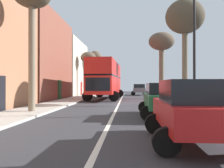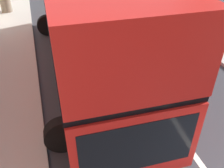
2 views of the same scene
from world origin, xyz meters
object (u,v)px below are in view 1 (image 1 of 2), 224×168
(street_tree_left_2, at_px, (95,59))
(parked_car_green_right_2, at_px, (163,98))
(street_tree_left_4, at_px, (32,1))
(street_tree_right_5, at_px, (185,19))
(street_tree_right_1, at_px, (161,44))
(parked_car_grey_right_1, at_px, (139,89))
(litter_bin_right, at_px, (212,101))
(parked_car_red_right_3, at_px, (194,108))
(double_decker_bus, at_px, (106,78))
(street_tree_left_6, at_px, (88,61))
(lamppost_right, at_px, (194,43))

(street_tree_left_2, bearing_deg, parked_car_green_right_2, -75.46)
(street_tree_left_4, bearing_deg, street_tree_right_5, 32.46)
(street_tree_left_4, bearing_deg, street_tree_right_1, 59.03)
(parked_car_grey_right_1, xyz_separation_m, street_tree_left_4, (-7.09, -24.41, 5.27))
(litter_bin_right, bearing_deg, parked_car_red_right_3, -111.86)
(street_tree_left_2, relative_size, street_tree_left_4, 0.98)
(double_decker_bus, height_order, street_tree_left_2, street_tree_left_2)
(parked_car_grey_right_1, distance_m, street_tree_left_2, 8.90)
(street_tree_right_5, bearing_deg, parked_car_green_right_2, -110.64)
(parked_car_grey_right_1, bearing_deg, street_tree_left_6, -158.27)
(double_decker_bus, relative_size, parked_car_grey_right_1, 2.59)
(street_tree_left_6, relative_size, litter_bin_right, 5.54)
(parked_car_green_right_2, xyz_separation_m, parked_car_red_right_3, (0.00, -5.60, 0.01))
(street_tree_left_2, bearing_deg, double_decker_bus, -77.20)
(street_tree_right_1, bearing_deg, parked_car_grey_right_1, 103.67)
(street_tree_left_2, distance_m, street_tree_left_4, 26.54)
(parked_car_grey_right_1, bearing_deg, street_tree_left_4, -106.19)
(parked_car_red_right_3, relative_size, street_tree_left_2, 0.56)
(street_tree_left_2, xyz_separation_m, litter_bin_right, (9.95, -26.18, -5.14))
(street_tree_left_2, bearing_deg, street_tree_right_5, -64.00)
(street_tree_left_2, relative_size, street_tree_left_6, 1.14)
(parked_car_grey_right_1, distance_m, street_tree_right_1, 10.68)
(parked_car_red_right_3, xyz_separation_m, lamppost_right, (1.80, 6.67, 2.85))
(street_tree_left_6, bearing_deg, street_tree_right_1, -31.92)
(street_tree_right_5, bearing_deg, litter_bin_right, -89.44)
(double_decker_bus, relative_size, parked_car_red_right_3, 2.83)
(parked_car_grey_right_1, height_order, lamppost_right, lamppost_right)
(parked_car_green_right_2, height_order, street_tree_left_2, street_tree_left_2)
(street_tree_left_2, height_order, lamppost_right, street_tree_left_2)
(street_tree_right_1, bearing_deg, street_tree_left_6, 148.08)
(street_tree_left_2, xyz_separation_m, street_tree_left_6, (-0.30, -5.10, -0.84))
(parked_car_grey_right_1, bearing_deg, litter_bin_right, -83.35)
(street_tree_right_5, xyz_separation_m, street_tree_left_6, (-10.19, 15.19, -1.81))
(double_decker_bus, relative_size, street_tree_right_5, 1.38)
(street_tree_right_1, relative_size, street_tree_left_4, 1.05)
(parked_car_green_right_2, relative_size, parked_car_red_right_3, 1.15)
(lamppost_right, bearing_deg, street_tree_left_4, -179.68)
(parked_car_green_right_2, distance_m, street_tree_left_6, 24.02)
(double_decker_bus, xyz_separation_m, litter_bin_right, (7.00, -13.19, -1.67))
(litter_bin_right, bearing_deg, street_tree_right_5, 90.56)
(street_tree_left_2, height_order, street_tree_left_4, street_tree_left_4)
(double_decker_bus, bearing_deg, parked_car_grey_right_1, 68.86)
(street_tree_left_4, bearing_deg, double_decker_bus, 77.96)
(lamppost_right, bearing_deg, double_decker_bus, 113.96)
(street_tree_right_1, height_order, litter_bin_right, street_tree_right_1)
(street_tree_right_5, xyz_separation_m, lamppost_right, (-0.94, -6.20, -3.00))
(double_decker_bus, height_order, parked_car_green_right_2, double_decker_bus)
(street_tree_left_2, height_order, litter_bin_right, street_tree_left_2)
(street_tree_right_1, distance_m, street_tree_left_6, 11.42)
(street_tree_left_6, height_order, litter_bin_right, street_tree_left_6)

